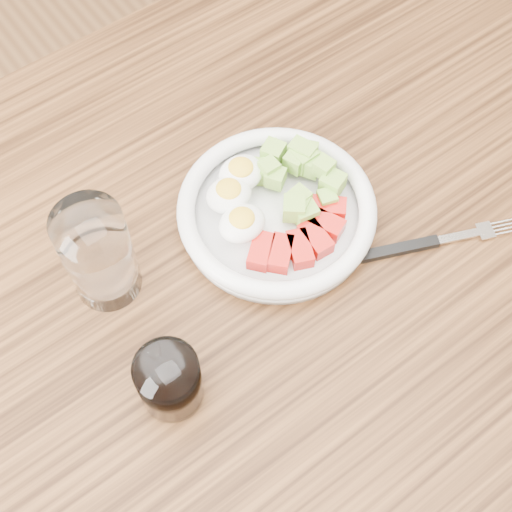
{
  "coord_description": "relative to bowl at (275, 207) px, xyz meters",
  "views": [
    {
      "loc": [
        -0.24,
        -0.3,
        1.5
      ],
      "look_at": [
        -0.01,
        0.01,
        0.8
      ],
      "focal_mm": 50.0,
      "sensor_mm": 36.0,
      "label": 1
    }
  ],
  "objects": [
    {
      "name": "ground",
      "position": [
        -0.05,
        -0.05,
        -0.79
      ],
      "size": [
        4.0,
        4.0,
        0.0
      ],
      "primitive_type": "plane",
      "color": "brown",
      "rests_on": "ground"
    },
    {
      "name": "dining_table",
      "position": [
        -0.05,
        -0.05,
        -0.12
      ],
      "size": [
        1.5,
        0.9,
        0.77
      ],
      "color": "brown",
      "rests_on": "ground"
    },
    {
      "name": "bowl",
      "position": [
        0.0,
        0.0,
        0.0
      ],
      "size": [
        0.24,
        0.24,
        0.05
      ],
      "color": "white",
      "rests_on": "dining_table"
    },
    {
      "name": "fork",
      "position": [
        0.11,
        -0.13,
        -0.02
      ],
      "size": [
        0.19,
        0.09,
        0.01
      ],
      "color": "black",
      "rests_on": "dining_table"
    },
    {
      "name": "water_glass",
      "position": [
        -0.21,
        0.04,
        0.05
      ],
      "size": [
        0.08,
        0.08,
        0.13
      ],
      "primitive_type": "cylinder",
      "color": "white",
      "rests_on": "dining_table"
    },
    {
      "name": "coffee_glass",
      "position": [
        -0.22,
        -0.11,
        0.02
      ],
      "size": [
        0.07,
        0.07,
        0.08
      ],
      "color": "white",
      "rests_on": "dining_table"
    }
  ]
}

